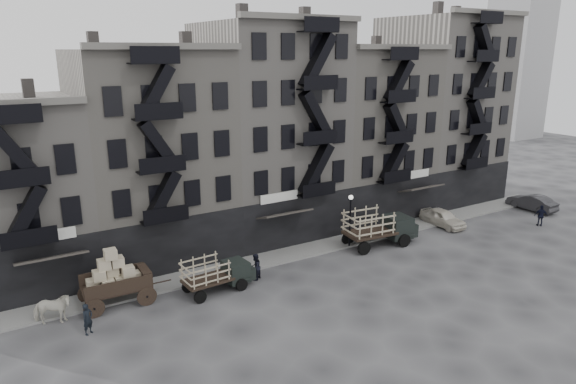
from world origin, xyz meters
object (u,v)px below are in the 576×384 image
car_east (443,218)px  stake_truck_west (217,271)px  horse (52,309)px  pedestrian_west (88,319)px  wagon (113,273)px  car_far (532,202)px  policeman (541,216)px  stake_truck_east (379,225)px  pedestrian_mid (255,267)px

car_east → stake_truck_west: bearing=-175.9°
horse → pedestrian_west: horse is taller
wagon → pedestrian_west: 3.55m
pedestrian_west → horse: bearing=90.6°
car_far → policeman: 4.83m
wagon → stake_truck_east: size_ratio=0.69×
stake_truck_east → pedestrian_mid: stake_truck_east is taller
horse → pedestrian_west: bearing=-125.0°
pedestrian_mid → stake_truck_east: bearing=146.6°
horse → stake_truck_west: bearing=-76.2°
wagon → pedestrian_west: bearing=-126.4°
wagon → policeman: (35.39, -4.68, -1.11)m
stake_truck_west → stake_truck_east: bearing=-1.2°
horse → stake_truck_east: stake_truck_east is taller
pedestrian_west → pedestrian_mid: pedestrian_mid is taller
policeman → car_far: bearing=-96.4°
stake_truck_west → car_east: 22.09m
horse → stake_truck_east: bearing=-70.9°
wagon → horse: bearing=-170.6°
stake_truck_west → pedestrian_west: bearing=-176.1°
wagon → pedestrian_mid: size_ratio=2.33×
car_far → pedestrian_west: bearing=0.5°
car_east → pedestrian_west: bearing=-174.7°
wagon → stake_truck_east: 20.18m
car_far → pedestrian_mid: size_ratio=2.52×
car_east → policeman: 8.58m
stake_truck_west → car_east: stake_truck_west is taller
horse → car_east: size_ratio=0.49×
stake_truck_east → car_east: size_ratio=1.42×
car_east → policeman: (7.30, -4.50, 0.20)m
horse → policeman: size_ratio=1.13×
pedestrian_west → policeman: size_ratio=0.94×
pedestrian_mid → policeman: 26.68m
stake_truck_east → policeman: size_ratio=3.29×
wagon → car_east: 28.12m
horse → pedestrian_mid: pedestrian_mid is taller
stake_truck_east → pedestrian_west: 22.31m
pedestrian_west → policeman: (37.45, -2.04, 0.05)m
wagon → car_east: (28.09, -0.19, -1.31)m
wagon → policeman: size_ratio=2.28×
stake_truck_west → policeman: size_ratio=2.54×
stake_truck_west → wagon: bearing=161.9°
pedestrian_mid → wagon: bearing=-44.5°
car_east → pedestrian_mid: 19.20m
wagon → policeman: bearing=-6.0°
car_far → pedestrian_mid: pedestrian_mid is taller
pedestrian_west → policeman: bearing=-37.6°
policeman → wagon: bearing=33.5°
pedestrian_west → policeman: policeman is taller
wagon → stake_truck_east: bearing=-0.9°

